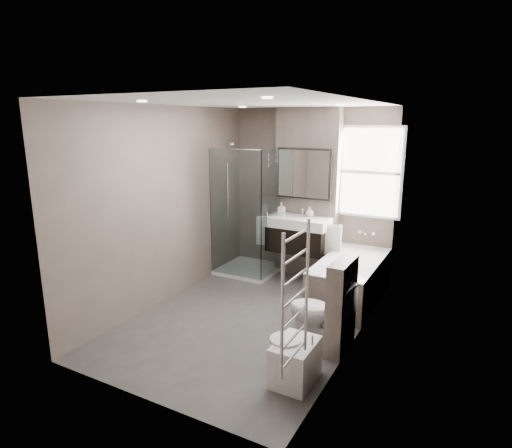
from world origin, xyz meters
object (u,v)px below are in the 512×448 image
Objects in this scene: vanity at (298,234)px; bathtub at (350,278)px; bidet at (295,361)px; toilet at (320,313)px.

vanity is 1.07m from bathtub.
vanity reaches higher than bidet.
bidet is (0.09, -2.12, -0.11)m from bathtub.
vanity is 0.59× the size of bathtub.
toilet reaches higher than bathtub.
bidet is (0.04, -0.79, -0.15)m from toilet.
vanity is 1.96m from toilet.
toilet is at bearing 93.22° from bidet.
vanity is at bearing 112.54° from bidet.
bathtub is at bearing -174.66° from toilet.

